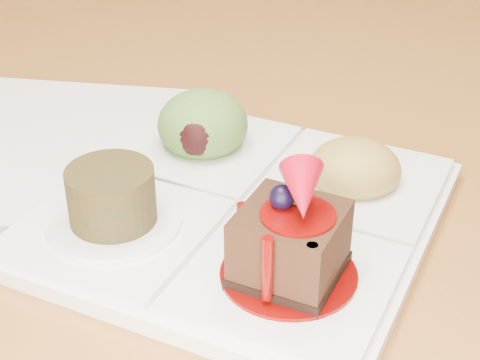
# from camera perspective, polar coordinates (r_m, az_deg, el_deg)

# --- Properties ---
(dining_table) EXTENTS (1.00, 1.80, 0.75)m
(dining_table) POSITION_cam_1_polar(r_m,az_deg,el_deg) (0.90, -0.98, 7.07)
(dining_table) COLOR #A56A2A
(dining_table) RESTS_ON ground
(sampler_plate) EXTENTS (0.33, 0.33, 0.10)m
(sampler_plate) POSITION_cam_1_polar(r_m,az_deg,el_deg) (0.53, 0.04, -1.08)
(sampler_plate) COLOR white
(sampler_plate) RESTS_ON dining_table
(second_plate) EXTENTS (0.24, 0.24, 0.01)m
(second_plate) POSITION_cam_1_polar(r_m,az_deg,el_deg) (0.63, -13.88, 2.36)
(second_plate) COLOR white
(second_plate) RESTS_ON dining_table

